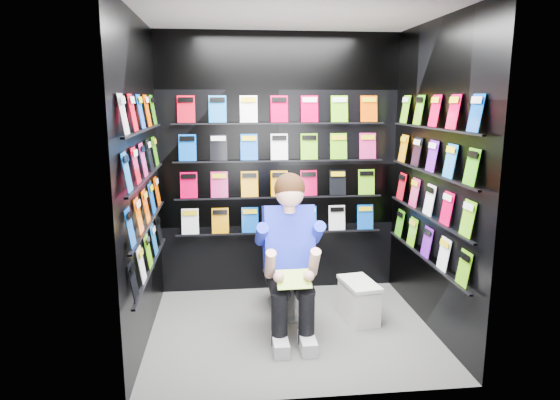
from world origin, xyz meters
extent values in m
plane|color=#5D5D5B|center=(0.00, 0.00, 0.00)|extent=(2.40, 2.40, 0.00)
plane|color=white|center=(0.00, 0.00, 2.60)|extent=(2.40, 2.40, 0.00)
cube|color=black|center=(0.00, 1.00, 1.30)|extent=(2.40, 0.04, 2.60)
cube|color=black|center=(0.00, -1.00, 1.30)|extent=(2.40, 0.04, 2.60)
cube|color=black|center=(-1.20, 0.00, 1.30)|extent=(0.04, 2.00, 2.60)
cube|color=black|center=(1.20, 0.00, 1.30)|extent=(0.04, 2.00, 2.60)
imported|color=white|center=(-0.03, 0.42, 0.37)|extent=(0.44, 0.76, 0.73)
cube|color=silver|center=(0.63, 0.16, 0.16)|extent=(0.30, 0.46, 0.32)
cube|color=silver|center=(0.63, 0.16, 0.34)|extent=(0.32, 0.49, 0.03)
cube|color=green|center=(-0.03, -0.31, 0.58)|extent=(0.27, 0.16, 0.11)
camera|label=1|loc=(-0.53, -3.96, 1.95)|focal=32.00mm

